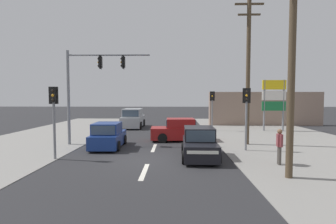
% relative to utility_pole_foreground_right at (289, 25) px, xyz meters
% --- Properties ---
extents(ground_plane, '(140.00, 140.00, 0.00)m').
position_rel_utility_pole_foreground_right_xyz_m(ground_plane, '(-5.43, 2.71, -5.70)').
color(ground_plane, '#28282B').
extents(lane_dash_near, '(0.20, 2.40, 0.01)m').
position_rel_utility_pole_foreground_right_xyz_m(lane_dash_near, '(-5.43, 0.71, -5.70)').
color(lane_dash_near, silver).
rests_on(lane_dash_near, ground).
extents(lane_dash_mid, '(0.20, 2.40, 0.01)m').
position_rel_utility_pole_foreground_right_xyz_m(lane_dash_mid, '(-5.43, 5.71, -5.70)').
color(lane_dash_mid, silver).
rests_on(lane_dash_mid, ground).
extents(lane_dash_far, '(0.20, 2.40, 0.01)m').
position_rel_utility_pole_foreground_right_xyz_m(lane_dash_far, '(-5.43, 10.71, -5.70)').
color(lane_dash_far, silver).
rests_on(lane_dash_far, ground).
extents(kerb_right_verge, '(10.00, 44.00, 0.02)m').
position_rel_utility_pole_foreground_right_xyz_m(kerb_right_verge, '(3.57, 4.71, -5.69)').
color(kerb_right_verge, gray).
rests_on(kerb_right_verge, ground).
extents(kerb_left_verge, '(8.00, 40.00, 0.02)m').
position_rel_utility_pole_foreground_right_xyz_m(kerb_left_verge, '(-13.93, 6.71, -5.69)').
color(kerb_left_verge, gray).
rests_on(kerb_left_verge, ground).
extents(utility_pole_foreground_right, '(3.78, 0.32, 10.66)m').
position_rel_utility_pole_foreground_right_xyz_m(utility_pole_foreground_right, '(0.00, 0.00, 0.00)').
color(utility_pole_foreground_right, '#4C3D2B').
rests_on(utility_pole_foreground_right, ground).
extents(utility_pole_midground_right, '(1.80, 0.26, 9.32)m').
position_rel_utility_pole_foreground_right_xyz_m(utility_pole_midground_right, '(0.47, 7.01, -0.80)').
color(utility_pole_midground_right, '#4C3D2B').
rests_on(utility_pole_midground_right, ground).
extents(traffic_signal_mast, '(5.29, 0.45, 6.00)m').
position_rel_utility_pole_foreground_right_xyz_m(traffic_signal_mast, '(-9.67, 6.70, -1.55)').
color(traffic_signal_mast, slate).
rests_on(traffic_signal_mast, ground).
extents(pedestal_signal_right_kerb, '(0.44, 0.31, 3.56)m').
position_rel_utility_pole_foreground_right_xyz_m(pedestal_signal_right_kerb, '(-0.13, 5.05, -3.28)').
color(pedestal_signal_right_kerb, slate).
rests_on(pedestal_signal_right_kerb, ground).
extents(pedestal_signal_left_kerb, '(0.44, 0.30, 3.56)m').
position_rel_utility_pole_foreground_right_xyz_m(pedestal_signal_left_kerb, '(-10.07, 2.72, -3.28)').
color(pedestal_signal_left_kerb, slate).
rests_on(pedestal_signal_left_kerb, ground).
extents(pedestal_signal_far_median, '(0.44, 0.30, 3.56)m').
position_rel_utility_pole_foreground_right_xyz_m(pedestal_signal_far_median, '(-0.81, 13.82, -3.28)').
color(pedestal_signal_far_median, slate).
rests_on(pedestal_signal_far_median, ground).
extents(shopping_plaza_sign, '(2.10, 0.16, 4.60)m').
position_rel_utility_pole_foreground_right_xyz_m(shopping_plaza_sign, '(4.71, 13.90, -2.72)').
color(shopping_plaza_sign, slate).
rests_on(shopping_plaza_sign, ground).
extents(shopfront_wall_far, '(12.00, 1.00, 3.60)m').
position_rel_utility_pole_foreground_right_xyz_m(shopfront_wall_far, '(5.57, 18.71, -3.90)').
color(shopfront_wall_far, gray).
rests_on(shopfront_wall_far, ground).
extents(sedan_crossing_left, '(4.31, 2.04, 1.56)m').
position_rel_utility_pole_foreground_right_xyz_m(sedan_crossing_left, '(-3.74, 8.35, -5.00)').
color(sedan_crossing_left, maroon).
rests_on(sedan_crossing_left, ground).
extents(hatchback_receding_far, '(1.83, 3.67, 1.53)m').
position_rel_utility_pole_foreground_right_xyz_m(hatchback_receding_far, '(-2.95, 3.22, -5.00)').
color(hatchback_receding_far, black).
rests_on(hatchback_receding_far, ground).
extents(hatchback_kerbside_parked, '(1.86, 3.68, 1.53)m').
position_rel_utility_pole_foreground_right_xyz_m(hatchback_kerbside_parked, '(-8.20, 5.72, -5.00)').
color(hatchback_kerbside_parked, navy).
rests_on(hatchback_kerbside_parked, ground).
extents(suv_oncoming_near, '(2.08, 4.55, 1.90)m').
position_rel_utility_pole_foreground_right_xyz_m(suv_oncoming_near, '(-8.37, 16.13, -4.82)').
color(suv_oncoming_near, '#A3A8AD').
rests_on(suv_oncoming_near, ground).
extents(pedestrian_at_kerb, '(0.28, 0.55, 1.63)m').
position_rel_utility_pole_foreground_right_xyz_m(pedestrian_at_kerb, '(0.52, 1.93, -4.77)').
color(pedestrian_at_kerb, '#47423D').
rests_on(pedestrian_at_kerb, ground).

